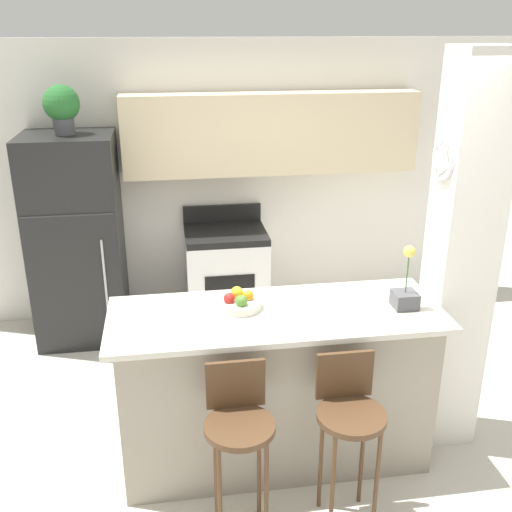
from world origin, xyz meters
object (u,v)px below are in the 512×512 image
object	(u,v)px
refrigerator	(77,240)
stove_range	(226,277)
potted_plant_on_fridge	(62,106)
trash_bin	(152,322)
bar_stool_left	(239,427)
fruit_bowl	(239,302)
orchid_vase	(405,293)
bar_stool_right	(349,416)

from	to	relation	value
refrigerator	stove_range	xyz separation A→B (m)	(1.30, 0.05, -0.45)
potted_plant_on_fridge	trash_bin	bearing A→B (deg)	-21.97
bar_stool_left	potted_plant_on_fridge	distance (m)	3.02
bar_stool_left	fruit_bowl	distance (m)	0.77
stove_range	fruit_bowl	distance (m)	1.97
stove_range	potted_plant_on_fridge	distance (m)	2.04
potted_plant_on_fridge	refrigerator	bearing A→B (deg)	-61.19
potted_plant_on_fridge	trash_bin	world-z (taller)	potted_plant_on_fridge
bar_stool_left	potted_plant_on_fridge	size ratio (longest dim) A/B	2.56
orchid_vase	trash_bin	distance (m)	2.52
bar_stool_left	bar_stool_right	xyz separation A→B (m)	(0.60, 0.00, 0.00)
bar_stool_right	potted_plant_on_fridge	xyz separation A→B (m)	(-1.70, 2.46, 1.36)
stove_range	potted_plant_on_fridge	world-z (taller)	potted_plant_on_fridge
orchid_vase	fruit_bowl	size ratio (longest dim) A/B	1.47
stove_range	bar_stool_left	distance (m)	2.53
refrigerator	potted_plant_on_fridge	size ratio (longest dim) A/B	4.64
refrigerator	orchid_vase	bearing A→B (deg)	-42.00
refrigerator	bar_stool_right	size ratio (longest dim) A/B	1.81
stove_range	fruit_bowl	bearing A→B (deg)	-93.44
bar_stool_right	potted_plant_on_fridge	bearing A→B (deg)	124.58
bar_stool_left	fruit_bowl	size ratio (longest dim) A/B	3.72
stove_range	trash_bin	distance (m)	0.80
refrigerator	trash_bin	distance (m)	0.97
fruit_bowl	orchid_vase	bearing A→B (deg)	-7.90
stove_range	fruit_bowl	world-z (taller)	fruit_bowl
stove_range	bar_stool_left	xyz separation A→B (m)	(-0.20, -2.51, 0.22)
stove_range	refrigerator	bearing A→B (deg)	-177.91
bar_stool_left	fruit_bowl	world-z (taller)	fruit_bowl
orchid_vase	trash_bin	world-z (taller)	orchid_vase
fruit_bowl	trash_bin	xyz separation A→B (m)	(-0.58, 1.58, -0.90)
fruit_bowl	trash_bin	world-z (taller)	fruit_bowl
bar_stool_right	fruit_bowl	bearing A→B (deg)	128.68
fruit_bowl	bar_stool_left	bearing A→B (deg)	-97.73
fruit_bowl	bar_stool_right	bearing A→B (deg)	-51.32
refrigerator	bar_stool_left	size ratio (longest dim) A/B	1.81
potted_plant_on_fridge	orchid_vase	size ratio (longest dim) A/B	0.99
stove_range	fruit_bowl	size ratio (longest dim) A/B	3.97
bar_stool_right	fruit_bowl	world-z (taller)	fruit_bowl
refrigerator	stove_range	bearing A→B (deg)	2.09
orchid_vase	bar_stool_left	bearing A→B (deg)	-154.93
refrigerator	stove_range	distance (m)	1.37
refrigerator	stove_range	size ratio (longest dim) A/B	1.70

